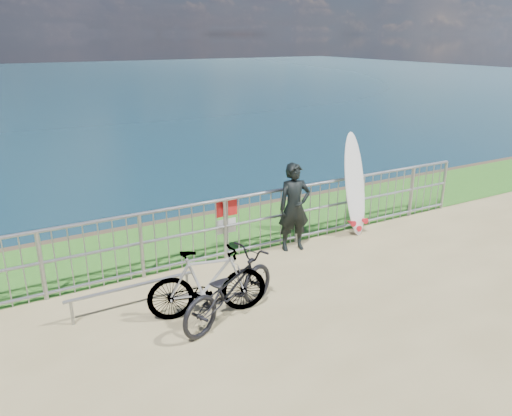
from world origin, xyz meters
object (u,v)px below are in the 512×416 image
surfboard (355,188)px  bicycle_near (229,289)px  surfer (294,207)px  bicycle_far (207,283)px

surfboard → bicycle_near: (-3.58, -1.67, -0.47)m
surfer → bicycle_far: 2.71m
bicycle_near → bicycle_far: size_ratio=1.06×
bicycle_near → bicycle_far: (-0.22, 0.24, 0.04)m
surfer → surfboard: 1.48m
surfboard → bicycle_far: bearing=-159.5°
surfer → bicycle_near: size_ratio=0.92×
bicycle_far → surfer: bearing=-45.9°
surfer → bicycle_far: surfer is taller
bicycle_near → bicycle_far: 0.33m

